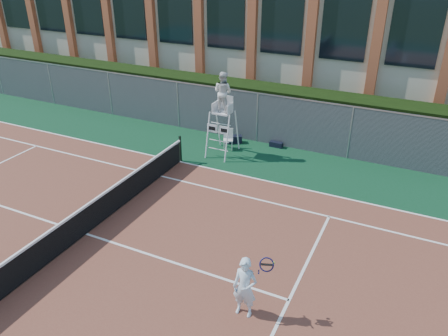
% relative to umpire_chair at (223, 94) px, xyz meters
% --- Properties ---
extents(ground, '(120.00, 120.00, 0.00)m').
position_rel_umpire_chair_xyz_m(ground, '(-1.20, -7.05, -2.55)').
color(ground, '#233814').
extents(apron, '(36.00, 20.00, 0.01)m').
position_rel_umpire_chair_xyz_m(apron, '(-1.20, -6.05, -2.55)').
color(apron, '#0E3D1F').
rests_on(apron, ground).
extents(tennis_court, '(23.77, 10.97, 0.02)m').
position_rel_umpire_chair_xyz_m(tennis_court, '(-1.20, -7.05, -2.53)').
color(tennis_court, brown).
rests_on(tennis_court, apron).
extents(tennis_net, '(0.10, 11.30, 1.10)m').
position_rel_umpire_chair_xyz_m(tennis_net, '(-1.20, -7.05, -2.02)').
color(tennis_net, black).
rests_on(tennis_net, ground).
extents(fence, '(40.00, 0.06, 2.20)m').
position_rel_umpire_chair_xyz_m(fence, '(-1.20, 1.75, -1.45)').
color(fence, '#595E60').
rests_on(fence, ground).
extents(hedge, '(40.00, 1.40, 2.20)m').
position_rel_umpire_chair_xyz_m(hedge, '(-1.20, 2.95, -1.45)').
color(hedge, black).
rests_on(hedge, ground).
extents(building, '(45.00, 10.60, 8.22)m').
position_rel_umpire_chair_xyz_m(building, '(-1.20, 10.90, 1.59)').
color(building, beige).
rests_on(building, ground).
extents(umpire_chair, '(0.98, 1.50, 3.50)m').
position_rel_umpire_chair_xyz_m(umpire_chair, '(0.00, 0.00, 0.00)').
color(umpire_chair, white).
rests_on(umpire_chair, ground).
extents(plastic_chair, '(0.53, 0.53, 0.87)m').
position_rel_umpire_chair_xyz_m(plastic_chair, '(-0.01, 0.54, -2.03)').
color(plastic_chair, silver).
rests_on(plastic_chair, apron).
extents(sports_bag_near, '(0.82, 0.65, 0.33)m').
position_rel_umpire_chair_xyz_m(sports_bag_near, '(-0.06, 1.15, -2.38)').
color(sports_bag_near, black).
rests_on(sports_bag_near, apron).
extents(sports_bag_far, '(0.57, 0.25, 0.23)m').
position_rel_umpire_chair_xyz_m(sports_bag_far, '(1.81, 1.55, -2.43)').
color(sports_bag_far, black).
rests_on(sports_bag_far, apron).
extents(tennis_player, '(0.90, 0.63, 1.60)m').
position_rel_umpire_chair_xyz_m(tennis_player, '(4.38, -7.90, -1.73)').
color(tennis_player, '#CFE8F8').
rests_on(tennis_player, tennis_court).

